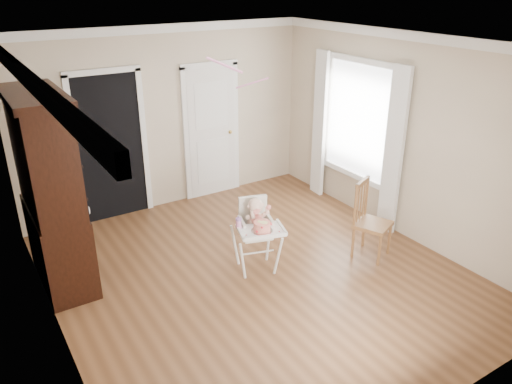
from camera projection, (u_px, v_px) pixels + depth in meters
floor at (258, 274)px, 6.03m from camera, size 5.00×5.00×0.00m
ceiling at (259, 43)px, 4.94m from camera, size 5.00×5.00×0.00m
wall_back at (168, 119)px, 7.42m from camera, size 4.50×0.00×4.50m
wall_left at (43, 219)px, 4.39m from camera, size 0.00×5.00×5.00m
wall_right at (402, 137)px, 6.58m from camera, size 0.00×5.00×5.00m
crown_molding at (259, 49)px, 4.97m from camera, size 4.50×5.00×0.12m
doorway at (111, 145)px, 7.07m from camera, size 1.06×0.05×2.22m
closet_door at (212, 133)px, 7.88m from camera, size 0.96×0.09×2.13m
window_right at (356, 128)px, 7.20m from camera, size 0.13×1.84×2.30m
high_chair at (256, 227)px, 5.91m from camera, size 0.69×0.78×0.93m
baby at (256, 216)px, 5.87m from camera, size 0.27×0.25×0.43m
cake at (262, 227)px, 5.65m from camera, size 0.25×0.25×0.12m
sippy_cup at (239, 223)px, 5.71m from camera, size 0.07×0.07×0.16m
china_cabinet at (51, 193)px, 5.48m from camera, size 0.59×1.33×2.24m
dining_chair at (371, 222)px, 6.27m from camera, size 0.54×0.54×1.00m
streamer at (224, 65)px, 5.73m from camera, size 0.26×0.45×0.15m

